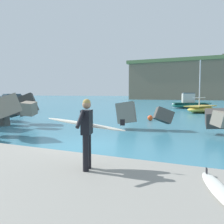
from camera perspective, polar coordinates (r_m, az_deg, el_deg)
The scene contains 10 objects.
ground_plane at distance 10.08m, azimuth -6.63°, elevation -7.97°, with size 400.00×400.00×0.00m, color teal.
walkway_path at distance 7.07m, azimuth -24.24°, elevation -12.68°, with size 48.00×4.40×0.24m, color gray.
breakwater_jetty at distance 12.79m, azimuth 3.63°, elevation 0.13°, with size 27.77×8.86×2.88m.
surfer_with_board at distance 6.18m, azimuth -5.95°, elevation -3.74°, with size 2.11×1.38×1.78m.
spare_surfboard at distance 5.43m, azimuth 23.51°, elevation -16.08°, with size 0.95×2.01×0.19m.
boat_near_right at distance 37.05m, azimuth 17.88°, elevation 1.87°, with size 5.98×3.78×2.27m.
boat_mid_right at distance 29.21m, azimuth 20.03°, elevation 0.76°, with size 3.58×4.99×5.84m.
boat_far_left at distance 29.86m, azimuth -22.94°, elevation 1.15°, with size 3.99×6.26×2.12m.
mooring_buoy_middle at distance 19.49m, azimuth 8.94°, elevation -1.38°, with size 0.44×0.44×0.44m.
mooring_buoy_outer at distance 45.55m, azimuth 14.14°, elevation 1.78°, with size 0.44×0.44×0.44m.
Camera 1 is at (5.15, -8.40, 2.14)m, focal length 39.06 mm.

